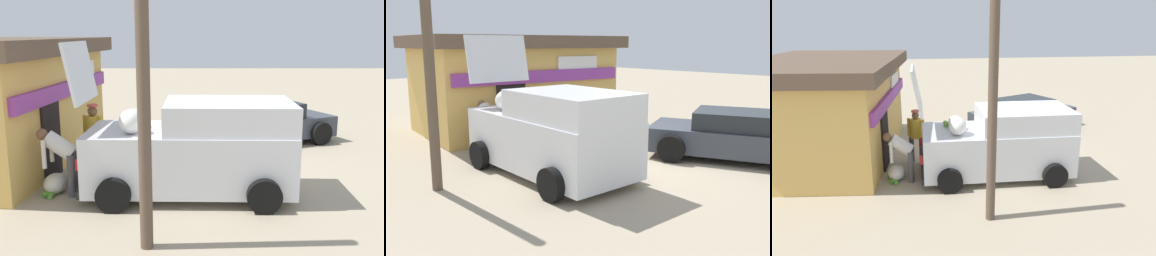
% 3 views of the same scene
% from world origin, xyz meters
% --- Properties ---
extents(ground_plane, '(60.00, 60.00, 0.00)m').
position_xyz_m(ground_plane, '(0.00, 0.00, 0.00)').
color(ground_plane, tan).
extents(storefront_bar, '(6.86, 4.95, 3.12)m').
position_xyz_m(storefront_bar, '(-0.45, 5.71, 1.60)').
color(storefront_bar, '#E0B259').
rests_on(storefront_bar, ground_plane).
extents(delivery_van, '(2.28, 4.36, 3.09)m').
position_xyz_m(delivery_van, '(-2.72, 0.67, 0.97)').
color(delivery_van, silver).
rests_on(delivery_van, ground_plane).
extents(parked_sedan, '(3.46, 4.63, 1.23)m').
position_xyz_m(parked_sedan, '(1.59, -1.34, 0.59)').
color(parked_sedan, '#383D47').
rests_on(parked_sedan, ground_plane).
extents(vendor_standing, '(0.46, 0.52, 1.67)m').
position_xyz_m(vendor_standing, '(-1.53, 3.01, 0.96)').
color(vendor_standing, '#4C4C51').
rests_on(vendor_standing, ground_plane).
extents(customer_bending, '(0.57, 0.81, 1.38)m').
position_xyz_m(customer_bending, '(-2.74, 3.40, 0.86)').
color(customer_bending, '#4C4C51').
rests_on(customer_bending, ground_plane).
extents(unloaded_banana_pile, '(0.75, 0.52, 0.40)m').
position_xyz_m(unloaded_banana_pile, '(-2.67, 3.59, 0.19)').
color(unloaded_banana_pile, silver).
rests_on(unloaded_banana_pile, ground_plane).
extents(paint_bucket, '(0.28, 0.28, 0.40)m').
position_xyz_m(paint_bucket, '(1.93, 2.92, 0.20)').
color(paint_bucket, blue).
rests_on(paint_bucket, ground_plane).
extents(utility_pole, '(0.20, 0.20, 4.79)m').
position_xyz_m(utility_pole, '(-5.06, 1.45, 2.40)').
color(utility_pole, brown).
rests_on(utility_pole, ground_plane).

